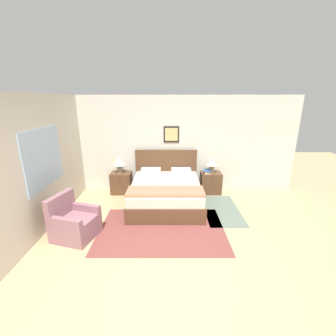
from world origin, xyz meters
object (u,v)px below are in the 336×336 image
(table_lamp_by_door, at_px, (212,162))
(nightstand_by_door, at_px, (211,183))
(armchair, at_px, (74,223))
(nightstand_near_window, at_px, (121,183))
(table_lamp_near_window, at_px, (119,162))
(bed, at_px, (166,192))

(table_lamp_by_door, bearing_deg, nightstand_by_door, -83.59)
(armchair, distance_m, table_lamp_by_door, 3.65)
(nightstand_near_window, relative_size, table_lamp_near_window, 1.28)
(table_lamp_near_window, relative_size, table_lamp_by_door, 1.00)
(nightstand_near_window, xyz_separation_m, table_lamp_near_window, (-0.02, 0.01, 0.59))
(nightstand_by_door, xyz_separation_m, table_lamp_near_window, (-2.48, 0.01, 0.59))
(armchair, height_order, table_lamp_near_window, table_lamp_near_window)
(nightstand_by_door, bearing_deg, table_lamp_by_door, 96.41)
(table_lamp_by_door, bearing_deg, bed, -149.05)
(table_lamp_by_door, bearing_deg, nightstand_near_window, -179.84)
(nightstand_by_door, height_order, table_lamp_near_window, table_lamp_near_window)
(nightstand_near_window, xyz_separation_m, table_lamp_by_door, (2.46, 0.01, 0.59))
(bed, distance_m, armchair, 2.18)
(table_lamp_near_window, xyz_separation_m, table_lamp_by_door, (2.48, 0.00, 0.00))
(bed, xyz_separation_m, nightstand_near_window, (-1.23, 0.73, -0.03))
(nightstand_near_window, bearing_deg, bed, -30.70)
(nightstand_near_window, distance_m, table_lamp_by_door, 2.53)
(nightstand_by_door, bearing_deg, bed, -149.30)
(nightstand_near_window, bearing_deg, table_lamp_by_door, 0.16)
(bed, relative_size, table_lamp_by_door, 4.24)
(table_lamp_near_window, bearing_deg, nightstand_by_door, -0.16)
(bed, bearing_deg, table_lamp_by_door, 30.95)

